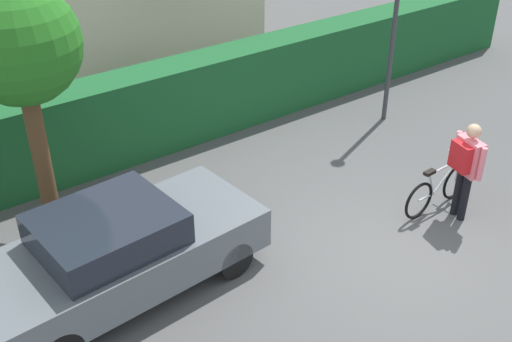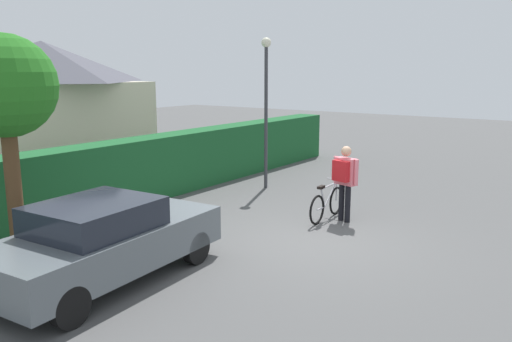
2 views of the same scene
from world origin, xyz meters
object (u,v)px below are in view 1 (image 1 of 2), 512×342
Objects in this scene: person_rider at (466,162)px; tree_kerbside at (19,48)px; parked_car_near at (120,250)px; bicycle at (438,189)px.

tree_kerbside is at bearing 145.22° from person_rider.
parked_car_near is 2.37× the size of person_rider.
bicycle is 0.41× the size of tree_kerbside.
person_rider is at bearing -34.78° from tree_kerbside.
person_rider is (0.06, -0.39, 0.69)m from bicycle.
tree_kerbside reaches higher than parked_car_near.
person_rider is (5.36, -1.70, 0.35)m from parked_car_near.
tree_kerbside is (-5.51, 3.48, 2.72)m from bicycle.
parked_car_near is at bearing -84.38° from tree_kerbside.
tree_kerbside is at bearing 95.62° from parked_car_near.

